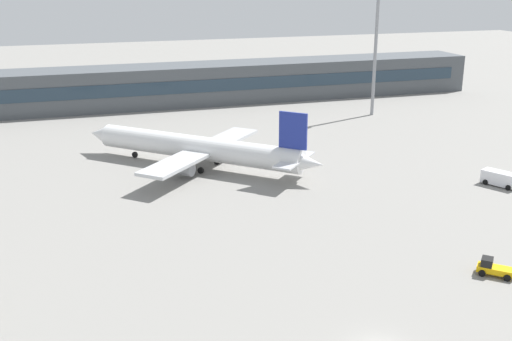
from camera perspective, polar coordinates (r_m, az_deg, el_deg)
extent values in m
plane|color=gray|center=(87.13, -1.28, -2.00)|extent=(400.00, 400.00, 0.00)
cube|color=#4C5156|center=(145.45, -8.35, 7.73)|extent=(151.75, 12.00, 9.00)
cube|color=#263847|center=(139.49, -7.94, 7.51)|extent=(144.17, 0.16, 2.80)
cylinder|color=silver|center=(97.62, -5.36, 2.10)|extent=(27.91, 26.87, 3.70)
cone|color=silver|center=(108.57, -14.07, 3.25)|extent=(5.37, 5.35, 3.51)
cone|color=silver|center=(89.54, 5.10, 0.65)|extent=(4.46, 4.43, 2.59)
cube|color=navy|center=(89.37, 3.42, 3.67)|extent=(3.34, 3.21, 5.35)
cube|color=silver|center=(90.42, 3.54, 0.99)|extent=(8.69, 8.92, 0.23)
cube|color=silver|center=(97.21, -4.86, 1.86)|extent=(23.54, 24.35, 0.49)
cylinder|color=gray|center=(102.44, -3.17, 1.94)|extent=(3.60, 3.56, 1.95)
cylinder|color=gray|center=(92.87, -6.68, 0.15)|extent=(3.60, 3.56, 1.95)
cylinder|color=black|center=(105.07, -11.05, 1.43)|extent=(0.97, 0.95, 0.97)
cylinder|color=black|center=(99.52, -3.60, 0.81)|extent=(0.97, 0.95, 0.97)
cylinder|color=black|center=(95.36, -5.10, 0.01)|extent=(0.97, 0.95, 0.97)
cube|color=#F2B20C|center=(68.35, 21.13, -8.49)|extent=(3.65, 3.56, 0.60)
cube|color=black|center=(68.12, 20.44, -7.89)|extent=(1.76, 1.77, 0.90)
cylinder|color=black|center=(69.24, 20.17, -8.30)|extent=(0.68, 0.66, 0.70)
cylinder|color=black|center=(67.84, 20.02, -8.84)|extent=(0.68, 0.66, 0.70)
cylinder|color=black|center=(69.15, 22.16, -8.58)|extent=(0.68, 0.66, 0.70)
cylinder|color=black|center=(67.74, 22.05, -9.13)|extent=(0.68, 0.66, 0.70)
cube|color=white|center=(96.04, 21.52, -0.67)|extent=(4.12, 5.54, 1.90)
cube|color=#1E2633|center=(96.66, 20.49, -0.12)|extent=(1.77, 1.00, 0.70)
cylinder|color=black|center=(97.80, 20.83, -0.73)|extent=(0.59, 0.80, 0.76)
cylinder|color=black|center=(96.02, 20.30, -1.00)|extent=(0.59, 0.80, 0.76)
cylinder|color=black|center=(94.74, 22.14, -1.47)|extent=(0.59, 0.80, 0.76)
cylinder|color=gray|center=(134.53, 10.89, 10.55)|extent=(0.70, 0.70, 26.47)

